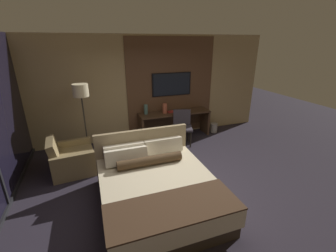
{
  "coord_description": "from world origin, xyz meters",
  "views": [
    {
      "loc": [
        -1.49,
        -3.38,
        2.62
      ],
      "look_at": [
        0.07,
        0.97,
        0.87
      ],
      "focal_mm": 24.0,
      "sensor_mm": 36.0,
      "label": 1
    }
  ],
  "objects": [
    {
      "name": "tv",
      "position": [
        0.73,
        2.52,
        1.49
      ],
      "size": [
        1.14,
        0.04,
        0.64
      ],
      "color": "black"
    },
    {
      "name": "vase_tall",
      "position": [
        0.44,
        2.27,
        0.88
      ],
      "size": [
        0.13,
        0.13,
        0.27
      ],
      "color": "#B2563D",
      "rests_on": "desk"
    },
    {
      "name": "desk",
      "position": [
        0.73,
        2.3,
        0.52
      ],
      "size": [
        2.03,
        0.54,
        0.74
      ],
      "color": "#422D1E",
      "rests_on": "ground_plane"
    },
    {
      "name": "floor_lamp",
      "position": [
        -1.66,
        1.88,
        1.47
      ],
      "size": [
        0.34,
        0.34,
        1.75
      ],
      "color": "#282623",
      "rests_on": "ground_plane"
    },
    {
      "name": "ground_plane",
      "position": [
        0.0,
        0.0,
        0.0
      ],
      "size": [
        16.0,
        16.0,
        0.0
      ],
      "primitive_type": "plane",
      "color": "#28232D"
    },
    {
      "name": "waste_bin",
      "position": [
        1.99,
        2.18,
        0.14
      ],
      "size": [
        0.22,
        0.22,
        0.28
      ],
      "color": "gray",
      "rests_on": "ground_plane"
    },
    {
      "name": "armchair_by_window",
      "position": [
        -2.0,
        1.28,
        0.26
      ],
      "size": [
        0.94,
        0.96,
        0.78
      ],
      "rotation": [
        0.0,
        0.0,
        1.67
      ],
      "color": "olive",
      "rests_on": "ground_plane"
    },
    {
      "name": "desk_chair",
      "position": [
        0.76,
        1.78,
        0.55
      ],
      "size": [
        0.62,
        0.62,
        0.92
      ],
      "rotation": [
        0.0,
        0.0,
        -0.31
      ],
      "color": "#38333D",
      "rests_on": "ground_plane"
    },
    {
      "name": "bed",
      "position": [
        -0.6,
        -0.33,
        0.31
      ],
      "size": [
        1.85,
        2.15,
        1.0
      ],
      "color": "#33281E",
      "rests_on": "ground_plane"
    },
    {
      "name": "wall_back_tv_panel",
      "position": [
        0.11,
        2.59,
        1.4
      ],
      "size": [
        7.2,
        0.09,
        2.8
      ],
      "color": "tan",
      "rests_on": "ground_plane"
    },
    {
      "name": "book",
      "position": [
        0.65,
        2.29,
        0.76
      ],
      "size": [
        0.24,
        0.17,
        0.03
      ],
      "color": "maroon",
      "rests_on": "desk"
    },
    {
      "name": "vase_short",
      "position": [
        -0.08,
        2.37,
        0.88
      ],
      "size": [
        0.1,
        0.1,
        0.26
      ],
      "color": "#4C706B",
      "rests_on": "desk"
    }
  ]
}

